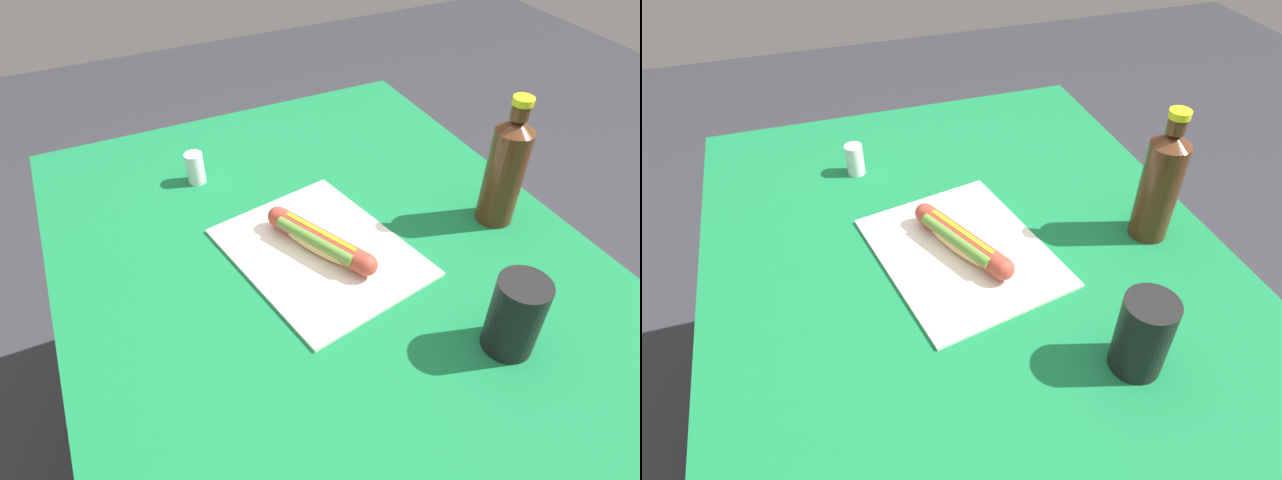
{
  "view_description": "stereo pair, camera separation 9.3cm",
  "coord_description": "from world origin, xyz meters",
  "views": [
    {
      "loc": [
        -0.57,
        0.31,
        1.39
      ],
      "look_at": [
        0.07,
        0.01,
        0.78
      ],
      "focal_mm": 30.84,
      "sensor_mm": 36.0,
      "label": 1
    },
    {
      "loc": [
        -0.6,
        0.22,
        1.39
      ],
      "look_at": [
        0.07,
        0.01,
        0.78
      ],
      "focal_mm": 30.84,
      "sensor_mm": 36.0,
      "label": 2
    }
  ],
  "objects": [
    {
      "name": "dining_table",
      "position": [
        0.0,
        0.0,
        0.62
      ],
      "size": [
        1.24,
        0.89,
        0.75
      ],
      "color": "brown",
      "rests_on": "ground"
    },
    {
      "name": "salt_shaker",
      "position": [
        0.37,
        0.14,
        0.78
      ],
      "size": [
        0.04,
        0.04,
        0.06
      ],
      "primitive_type": "cylinder",
      "color": "silver",
      "rests_on": "dining_table"
    },
    {
      "name": "paper_wrapper",
      "position": [
        0.07,
        0.01,
        0.75
      ],
      "size": [
        0.38,
        0.33,
        0.01
      ],
      "primitive_type": "cube",
      "rotation": [
        0.0,
        0.0,
        0.19
      ],
      "color": "silver",
      "rests_on": "dining_table"
    },
    {
      "name": "hot_dog",
      "position": [
        0.07,
        0.01,
        0.78
      ],
      "size": [
        0.22,
        0.12,
        0.04
      ],
      "color": "#DBB26B",
      "rests_on": "paper_wrapper"
    },
    {
      "name": "soda_bottle",
      "position": [
        0.02,
        -0.33,
        0.86
      ],
      "size": [
        0.07,
        0.07,
        0.24
      ],
      "color": "#4C2814",
      "rests_on": "dining_table"
    },
    {
      "name": "drinking_cup",
      "position": [
        -0.23,
        -0.15,
        0.81
      ],
      "size": [
        0.07,
        0.07,
        0.13
      ],
      "primitive_type": "cylinder",
      "color": "black",
      "rests_on": "dining_table"
    }
  ]
}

